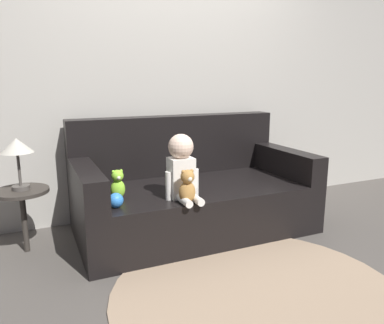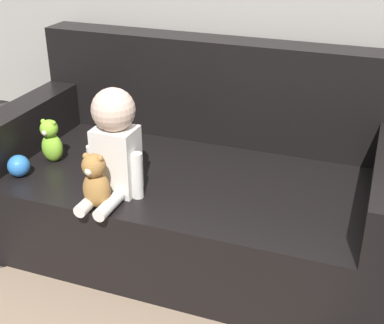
{
  "view_description": "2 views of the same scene",
  "coord_description": "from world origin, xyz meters",
  "px_view_note": "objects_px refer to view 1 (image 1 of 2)",
  "views": [
    {
      "loc": [
        -1.21,
        -2.68,
        1.23
      ],
      "look_at": [
        -0.07,
        -0.1,
        0.61
      ],
      "focal_mm": 35.0,
      "sensor_mm": 36.0,
      "label": 1
    },
    {
      "loc": [
        0.76,
        -2.05,
        1.54
      ],
      "look_at": [
        0.05,
        -0.13,
        0.51
      ],
      "focal_mm": 50.0,
      "sensor_mm": 36.0,
      "label": 2
    }
  ],
  "objects_px": {
    "couch": "(191,192)",
    "toy_ball": "(116,200)",
    "person_baby": "(182,167)",
    "side_table": "(19,170)",
    "teddy_bear_brown": "(187,187)",
    "plush_toy_side": "(118,184)"
  },
  "relations": [
    {
      "from": "couch",
      "to": "toy_ball",
      "type": "xyz_separation_m",
      "value": [
        -0.71,
        -0.39,
        0.14
      ]
    },
    {
      "from": "couch",
      "to": "side_table",
      "type": "height_order",
      "value": "couch"
    },
    {
      "from": "teddy_bear_brown",
      "to": "toy_ball",
      "type": "height_order",
      "value": "teddy_bear_brown"
    },
    {
      "from": "person_baby",
      "to": "toy_ball",
      "type": "bearing_deg",
      "value": -177.14
    },
    {
      "from": "teddy_bear_brown",
      "to": "side_table",
      "type": "relative_size",
      "value": 0.29
    },
    {
      "from": "person_baby",
      "to": "side_table",
      "type": "relative_size",
      "value": 0.55
    },
    {
      "from": "side_table",
      "to": "teddy_bear_brown",
      "type": "bearing_deg",
      "value": -28.69
    },
    {
      "from": "teddy_bear_brown",
      "to": "side_table",
      "type": "bearing_deg",
      "value": 151.31
    },
    {
      "from": "plush_toy_side",
      "to": "toy_ball",
      "type": "bearing_deg",
      "value": -107.28
    },
    {
      "from": "person_baby",
      "to": "teddy_bear_brown",
      "type": "relative_size",
      "value": 1.91
    },
    {
      "from": "couch",
      "to": "plush_toy_side",
      "type": "relative_size",
      "value": 8.84
    },
    {
      "from": "couch",
      "to": "side_table",
      "type": "xyz_separation_m",
      "value": [
        -1.29,
        0.06,
        0.3
      ]
    },
    {
      "from": "person_baby",
      "to": "plush_toy_side",
      "type": "distance_m",
      "value": 0.47
    },
    {
      "from": "person_baby",
      "to": "couch",
      "type": "bearing_deg",
      "value": 57.61
    },
    {
      "from": "couch",
      "to": "person_baby",
      "type": "height_order",
      "value": "couch"
    },
    {
      "from": "couch",
      "to": "person_baby",
      "type": "distance_m",
      "value": 0.54
    },
    {
      "from": "plush_toy_side",
      "to": "toy_ball",
      "type": "distance_m",
      "value": 0.2
    },
    {
      "from": "person_baby",
      "to": "teddy_bear_brown",
      "type": "height_order",
      "value": "person_baby"
    },
    {
      "from": "couch",
      "to": "toy_ball",
      "type": "height_order",
      "value": "couch"
    },
    {
      "from": "teddy_bear_brown",
      "to": "plush_toy_side",
      "type": "distance_m",
      "value": 0.51
    },
    {
      "from": "teddy_bear_brown",
      "to": "toy_ball",
      "type": "bearing_deg",
      "value": 166.1
    },
    {
      "from": "couch",
      "to": "toy_ball",
      "type": "relative_size",
      "value": 18.84
    }
  ]
}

